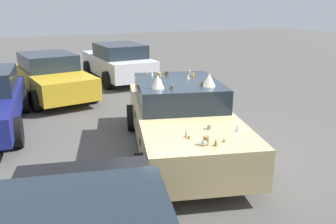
{
  "coord_description": "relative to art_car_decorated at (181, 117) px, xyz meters",
  "views": [
    {
      "loc": [
        -5.97,
        3.06,
        2.97
      ],
      "look_at": [
        0.0,
        0.3,
        0.9
      ],
      "focal_mm": 36.72,
      "sensor_mm": 36.0,
      "label": 1
    }
  ],
  "objects": [
    {
      "name": "ground_plane",
      "position": [
        -0.07,
        0.02,
        -0.73
      ],
      "size": [
        60.0,
        60.0,
        0.0
      ],
      "primitive_type": "plane",
      "color": "#514F4C"
    },
    {
      "name": "art_car_decorated",
      "position": [
        0.0,
        0.0,
        0.0
      ],
      "size": [
        5.0,
        3.04,
        1.69
      ],
      "rotation": [
        0.0,
        0.0,
        2.87
      ],
      "color": "#D8BC7F",
      "rests_on": "ground"
    },
    {
      "name": "parked_sedan_near_left",
      "position": [
        7.26,
        -0.85,
        0.04
      ],
      "size": [
        4.37,
        2.14,
        1.5
      ],
      "rotation": [
        0.0,
        0.0,
        0.05
      ],
      "color": "silver",
      "rests_on": "ground"
    },
    {
      "name": "parked_sedan_behind_left",
      "position": [
        5.71,
        1.91,
        -0.01
      ],
      "size": [
        4.54,
        2.41,
        1.42
      ],
      "rotation": [
        0.0,
        0.0,
        3.29
      ],
      "color": "gold",
      "rests_on": "ground"
    }
  ]
}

